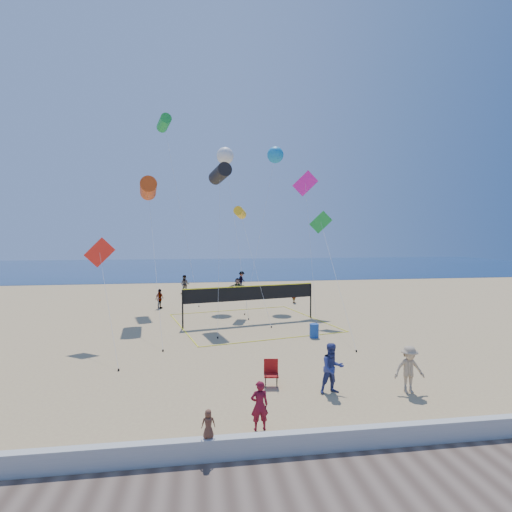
{
  "coord_description": "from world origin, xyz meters",
  "views": [
    {
      "loc": [
        -2.28,
        -13.32,
        5.96
      ],
      "look_at": [
        -0.03,
        2.0,
        5.14
      ],
      "focal_mm": 28.0,
      "sensor_mm": 36.0,
      "label": 1
    }
  ],
  "objects": [
    {
      "name": "far_person_2",
      "position": [
        6.12,
        20.68,
        0.74
      ],
      "size": [
        0.45,
        0.6,
        1.48
      ],
      "primitive_type": "imported",
      "rotation": [
        0.0,
        0.0,
        1.77
      ],
      "color": "gray",
      "rests_on": "ground"
    },
    {
      "name": "bystander_b",
      "position": [
        5.6,
        0.48,
        0.89
      ],
      "size": [
        1.21,
        0.76,
        1.78
      ],
      "primitive_type": "imported",
      "rotation": [
        0.0,
        0.0,
        -0.09
      ],
      "color": "tan",
      "rests_on": "ground"
    },
    {
      "name": "kite_4",
      "position": [
        6.23,
        13.18,
        6.46
      ],
      "size": [
        1.59,
        8.12,
        7.66
      ],
      "rotation": [
        0.0,
        0.0,
        -0.04
      ],
      "color": "green",
      "rests_on": "ground"
    },
    {
      "name": "kite_7",
      "position": [
        4.58,
        21.63,
        13.03
      ],
      "size": [
        4.31,
        6.53,
        13.76
      ],
      "rotation": [
        0.0,
        0.0,
        0.22
      ],
      "color": "#1887CA",
      "rests_on": "ground"
    },
    {
      "name": "trash_barrel",
      "position": [
        4.41,
        8.88,
        0.4
      ],
      "size": [
        0.64,
        0.64,
        0.8
      ],
      "primitive_type": "cylinder",
      "rotation": [
        0.0,
        0.0,
        0.22
      ],
      "color": "#18449C",
      "rests_on": "ground"
    },
    {
      "name": "kite_6",
      "position": [
        0.2,
        22.19,
        12.92
      ],
      "size": [
        2.09,
        8.97,
        13.68
      ],
      "rotation": [
        0.0,
        0.0,
        -0.41
      ],
      "color": "silver",
      "rests_on": "ground"
    },
    {
      "name": "kite_0",
      "position": [
        -5.74,
        16.34,
        9.3
      ],
      "size": [
        2.47,
        10.55,
        10.07
      ],
      "rotation": [
        0.0,
        0.0,
        0.13
      ],
      "color": "#C34212",
      "rests_on": "ground"
    },
    {
      "name": "kite_8",
      "position": [
        -5.12,
        23.3,
        15.86
      ],
      "size": [
        3.73,
        4.73,
        16.5
      ],
      "rotation": [
        0.0,
        0.0,
        0.27
      ],
      "color": "green",
      "rests_on": "ground"
    },
    {
      "name": "ocean",
      "position": [
        0.0,
        62.0,
        0.01
      ],
      "size": [
        140.0,
        50.0,
        0.03
      ],
      "primitive_type": "cube",
      "color": "navy",
      "rests_on": "ground"
    },
    {
      "name": "kite_3",
      "position": [
        -7.53,
        9.4,
        4.78
      ],
      "size": [
        2.77,
        5.24,
        5.84
      ],
      "rotation": [
        0.0,
        0.0,
        0.14
      ],
      "color": "red",
      "rests_on": "ground"
    },
    {
      "name": "woman",
      "position": [
        -0.44,
        -1.55,
        0.76
      ],
      "size": [
        0.58,
        0.4,
        1.52
      ],
      "primitive_type": "imported",
      "rotation": [
        0.0,
        0.0,
        3.21
      ],
      "color": "maroon",
      "rests_on": "ground"
    },
    {
      "name": "volleyball_net",
      "position": [
        1.27,
        13.34,
        1.74
      ],
      "size": [
        11.27,
        11.16,
        2.53
      ],
      "rotation": [
        0.0,
        0.0,
        0.22
      ],
      "color": "black",
      "rests_on": "ground"
    },
    {
      "name": "bystander_a",
      "position": [
        2.71,
        0.86,
        0.95
      ],
      "size": [
        0.99,
        0.81,
        1.9
      ],
      "primitive_type": "imported",
      "rotation": [
        0.0,
        0.0,
        0.1
      ],
      "color": "navy",
      "rests_on": "ground"
    },
    {
      "name": "toddler",
      "position": [
        -2.03,
        -2.97,
        0.98
      ],
      "size": [
        0.38,
        0.25,
        0.76
      ],
      "primitive_type": "imported",
      "rotation": [
        0.0,
        0.0,
        3.17
      ],
      "color": "brown",
      "rests_on": "seawall"
    },
    {
      "name": "far_person_4",
      "position": [
        2.6,
        30.87,
        0.96
      ],
      "size": [
        1.23,
        1.42,
        1.91
      ],
      "primitive_type": "imported",
      "rotation": [
        0.0,
        0.0,
        1.05
      ],
      "color": "gray",
      "rests_on": "ground"
    },
    {
      "name": "kite_5",
      "position": [
        6.38,
        18.07,
        9.75
      ],
      "size": [
        2.09,
        6.34,
        11.19
      ],
      "rotation": [
        0.0,
        0.0,
        -0.0
      ],
      "color": "#F61BAF",
      "rests_on": "ground"
    },
    {
      "name": "kite_1",
      "position": [
        -0.68,
        14.8,
        10.23
      ],
      "size": [
        1.57,
        6.66,
        10.89
      ],
      "rotation": [
        0.0,
        0.0,
        0.26
      ],
      "color": "black",
      "rests_on": "ground"
    },
    {
      "name": "far_person_0",
      "position": [
        -5.36,
        19.58,
        0.8
      ],
      "size": [
        0.84,
        1.0,
        1.6
      ],
      "primitive_type": "imported",
      "rotation": [
        0.0,
        0.0,
        0.99
      ],
      "color": "gray",
      "rests_on": "ground"
    },
    {
      "name": "seawall",
      "position": [
        0.0,
        -3.0,
        0.3
      ],
      "size": [
        32.0,
        0.3,
        0.6
      ],
      "primitive_type": "cube",
      "color": "beige",
      "rests_on": "ground"
    },
    {
      "name": "kite_2",
      "position": [
        1.0,
        17.42,
        7.68
      ],
      "size": [
        2.03,
        6.76,
        8.16
      ],
      "rotation": [
        0.0,
        0.0,
        -0.3
      ],
      "color": "yellow",
      "rests_on": "ground"
    },
    {
      "name": "ground",
      "position": [
        0.0,
        0.0,
        0.0
      ],
      "size": [
        120.0,
        120.0,
        0.0
      ],
      "primitive_type": "plane",
      "color": "tan",
      "rests_on": "ground"
    },
    {
      "name": "camp_chair",
      "position": [
        0.56,
        1.9,
        0.59
      ],
      "size": [
        0.63,
        0.75,
        1.15
      ],
      "rotation": [
        0.0,
        0.0,
        -0.14
      ],
      "color": "maroon",
      "rests_on": "ground"
    },
    {
      "name": "boardwalk",
      "position": [
        0.0,
        -5.0,
        0.01
      ],
      "size": [
        32.0,
        3.6,
        0.03
      ],
      "primitive_type": "cube",
      "color": "brown",
      "rests_on": "ground"
    },
    {
      "name": "far_person_3",
      "position": [
        -3.57,
        27.39,
        0.96
      ],
      "size": [
        1.08,
        0.93,
        1.91
      ],
      "primitive_type": "imported",
      "rotation": [
        0.0,
        0.0,
        -0.25
      ],
      "color": "gray",
      "rests_on": "ground"
    },
    {
      "name": "far_person_1",
      "position": [
        1.53,
        24.93,
        0.9
      ],
      "size": [
        1.73,
        0.78,
        1.8
      ],
      "primitive_type": "imported",
      "rotation": [
        0.0,
        0.0,
        -0.16
      ],
      "color": "gray",
      "rests_on": "ground"
    }
  ]
}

